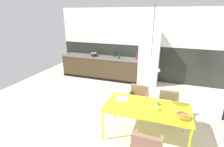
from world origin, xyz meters
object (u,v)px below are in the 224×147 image
object	(u,v)px
mug_wide_latte	(157,108)
bottle_wine_green	(114,54)
armchair_corner_seat	(168,102)
bottle_oil_tall	(137,57)
dining_table	(147,109)
bottle_spice_small	(119,56)
fruit_bowl	(183,115)
cooking_pot	(94,54)
armchair_facing_counter	(146,147)
mug_tall_blue	(158,103)
pendant_lamp_over_table_near	(151,64)
armchair_by_stool	(138,96)
open_book	(122,99)
refrigerator_column	(149,59)

from	to	relation	value
mug_wide_latte	bottle_wine_green	size ratio (longest dim) A/B	0.44
armchair_corner_seat	bottle_oil_tall	distance (m)	2.59
dining_table	bottle_wine_green	world-z (taller)	bottle_wine_green
armchair_corner_seat	bottle_spice_small	bearing A→B (deg)	-47.42
armchair_corner_seat	mug_wide_latte	xyz separation A→B (m)	(-0.22, -0.88, 0.30)
armchair_corner_seat	bottle_wine_green	xyz separation A→B (m)	(-2.14, 2.30, 0.52)
armchair_corner_seat	fruit_bowl	size ratio (longest dim) A/B	2.67
mug_wide_latte	cooking_pot	bearing A→B (deg)	132.05
dining_table	fruit_bowl	size ratio (longest dim) A/B	6.31
armchair_facing_counter	bottle_wine_green	bearing A→B (deg)	115.74
mug_tall_blue	bottle_wine_green	xyz separation A→B (m)	(-1.92, 2.96, 0.23)
bottle_oil_tall	pendant_lamp_over_table_near	xyz separation A→B (m)	(0.82, -3.00, 0.64)
armchair_by_stool	pendant_lamp_over_table_near	size ratio (longest dim) A/B	0.64
cooking_pot	mug_wide_latte	bearing A→B (deg)	-47.95
bottle_spice_small	dining_table	bearing A→B (deg)	-62.86
armchair_corner_seat	fruit_bowl	world-z (taller)	fruit_bowl
fruit_bowl	pendant_lamp_over_table_near	world-z (taller)	pendant_lamp_over_table_near
fruit_bowl	dining_table	bearing A→B (deg)	166.12
mug_wide_latte	cooking_pot	distance (m)	4.11
dining_table	open_book	world-z (taller)	open_book
refrigerator_column	mug_wide_latte	bearing A→B (deg)	-79.68
pendant_lamp_over_table_near	fruit_bowl	bearing A→B (deg)	-15.42
armchair_corner_seat	open_book	world-z (taller)	open_book
dining_table	cooking_pot	size ratio (longest dim) A/B	7.10
armchair_facing_counter	mug_wide_latte	bearing A→B (deg)	85.18
fruit_bowl	refrigerator_column	bearing A→B (deg)	107.98
dining_table	mug_wide_latte	xyz separation A→B (m)	(0.21, -0.07, 0.09)
dining_table	refrigerator_column	bearing A→B (deg)	96.71
cooking_pot	armchair_corner_seat	bearing A→B (deg)	-36.21
armchair_by_stool	bottle_wine_green	size ratio (longest dim) A/B	2.79
armchair_facing_counter	mug_tall_blue	xyz separation A→B (m)	(0.08, 1.02, 0.25)
bottle_wine_green	bottle_spice_small	bearing A→B (deg)	-45.39
mug_tall_blue	cooking_pot	xyz separation A→B (m)	(-2.75, 2.83, 0.19)
armchair_facing_counter	cooking_pot	size ratio (longest dim) A/B	3.36
pendant_lamp_over_table_near	open_book	bearing A→B (deg)	165.81
dining_table	armchair_by_stool	xyz separation A→B (m)	(-0.33, 0.89, -0.19)
dining_table	open_book	bearing A→B (deg)	164.05
refrigerator_column	dining_table	distance (m)	3.02
open_book	mug_tall_blue	distance (m)	0.79
open_book	mug_wide_latte	xyz separation A→B (m)	(0.79, -0.24, 0.04)
open_book	mug_wide_latte	bearing A→B (deg)	-16.78
refrigerator_column	armchair_facing_counter	bearing A→B (deg)	-82.96
mug_tall_blue	cooking_pot	distance (m)	3.95
armchair_facing_counter	armchair_by_stool	bearing A→B (deg)	105.40
armchair_by_stool	fruit_bowl	xyz separation A→B (m)	(1.00, -1.06, 0.28)
dining_table	mug_wide_latte	distance (m)	0.23
cooking_pot	bottle_oil_tall	bearing A→B (deg)	1.53
open_book	bottle_spice_small	world-z (taller)	bottle_spice_small
armchair_facing_counter	bottle_wine_green	size ratio (longest dim) A/B	3.07
armchair_by_stool	pendant_lamp_over_table_near	xyz separation A→B (m)	(0.33, -0.87, 1.15)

